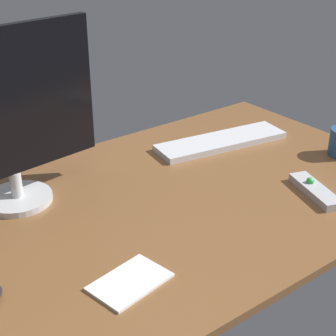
{
  "coord_description": "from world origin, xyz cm",
  "views": [
    {
      "loc": [
        -71.46,
        -94.26,
        70.24
      ],
      "look_at": [
        4.76,
        4.95,
        8.0
      ],
      "focal_mm": 57.23,
      "sensor_mm": 36.0,
      "label": 1
    }
  ],
  "objects_px": {
    "media_remote": "(315,190)",
    "notepad": "(130,282)",
    "monitor": "(6,117)",
    "keyboard": "(221,141)"
  },
  "relations": [
    {
      "from": "media_remote",
      "to": "monitor",
      "type": "bearing_deg",
      "value": 74.24
    },
    {
      "from": "monitor",
      "to": "keyboard",
      "type": "bearing_deg",
      "value": -10.63
    },
    {
      "from": "media_remote",
      "to": "notepad",
      "type": "xyz_separation_m",
      "value": [
        -0.59,
        -0.01,
        -0.01
      ]
    },
    {
      "from": "monitor",
      "to": "notepad",
      "type": "height_order",
      "value": "monitor"
    },
    {
      "from": "notepad",
      "to": "keyboard",
      "type": "bearing_deg",
      "value": 32.93
    },
    {
      "from": "monitor",
      "to": "keyboard",
      "type": "relative_size",
      "value": 1.13
    },
    {
      "from": "keyboard",
      "to": "notepad",
      "type": "distance_m",
      "value": 0.73
    },
    {
      "from": "monitor",
      "to": "media_remote",
      "type": "xyz_separation_m",
      "value": [
        0.63,
        -0.44,
        -0.22
      ]
    },
    {
      "from": "keyboard",
      "to": "media_remote",
      "type": "relative_size",
      "value": 2.24
    },
    {
      "from": "keyboard",
      "to": "media_remote",
      "type": "bearing_deg",
      "value": -84.04
    }
  ]
}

